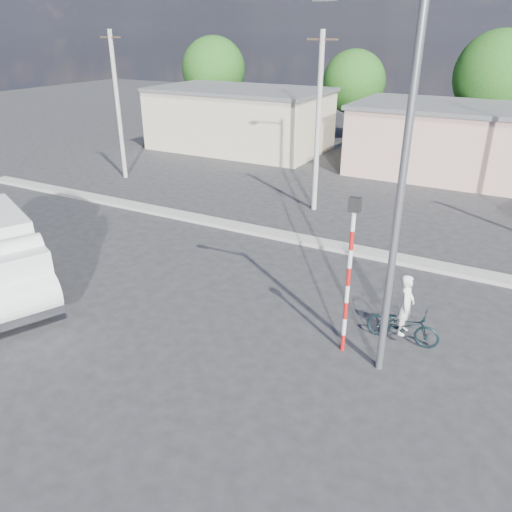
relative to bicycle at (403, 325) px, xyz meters
The scene contains 8 objects.
ground_plane 5.27m from the bicycle, 149.08° to the right, with size 120.00×120.00×0.00m, color #28272A.
median 6.97m from the bicycle, 130.33° to the left, with size 40.00×0.80×0.16m, color #99968E.
bicycle is the anchor object (origin of this frame).
cyclist 0.35m from the bicycle, ahead, with size 0.64×0.42×1.75m, color white.
traffic_pole 2.72m from the bicycle, 137.42° to the right, with size 0.28×0.18×4.36m.
streetlight 4.69m from the bicycle, 103.67° to the right, with size 2.34×0.22×9.00m.
building_row 19.67m from the bicycle, 100.00° to the left, with size 37.80×7.30×4.44m.
utility_poles 10.03m from the bicycle, 97.67° to the left, with size 35.40×0.24×8.00m.
Camera 1 is at (6.55, -9.59, 8.01)m, focal length 35.00 mm.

